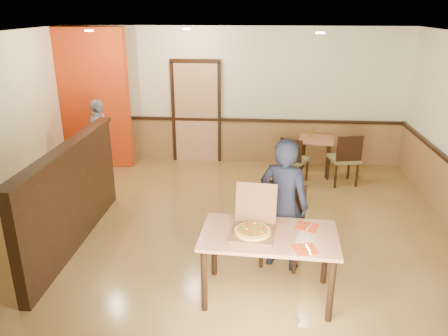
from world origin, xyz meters
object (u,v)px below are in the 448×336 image
Objects in this scene: diner_chair at (284,220)px; pizza_box at (253,228)px; side_table at (316,147)px; main_table at (269,243)px; passerby at (100,139)px; side_chair_right at (345,157)px; condiment at (311,133)px; diner at (283,205)px; side_chair_left at (293,158)px.

pizza_box is (-0.38, -0.80, 0.30)m from diner_chair.
pizza_box is at bearing -105.96° from side_table.
passerby reaches higher than main_table.
main_table is 0.25m from pizza_box.
side_chair_right reaches higher than side_table.
passerby is (-4.65, 0.04, 0.22)m from side_chair_right.
passerby reaches higher than side_chair_right.
condiment is at bearing -62.22° from side_chair_right.
passerby reaches higher than side_table.
pizza_box is at bearing -101.48° from diner_chair.
side_table is 0.44× the size of diner.
diner reaches higher than condiment.
side_table is at bearing 80.14° from pizza_box.
diner_chair reaches higher than side_table.
passerby is at bearing -11.67° from side_chair_right.
passerby reaches higher than pizza_box.
side_chair_left reaches higher than main_table.
diner is 0.74m from pizza_box.
side_chair_right is 0.58× the size of diner.
main_table is at bearing 2.85° from pizza_box.
main_table is 2.59× the size of pizza_box.
side_chair_left is 0.91× the size of side_chair_right.
diner is (-0.33, -2.85, 0.36)m from side_chair_left.
condiment is at bearing -86.77° from passerby.
diner is 3.62m from condiment.
condiment is at bearing -80.74° from diner.
side_table is 1.28× the size of pizza_box.
side_chair_right is 1.31× the size of side_table.
diner_chair is 1.37× the size of side_table.
diner_chair is 3.47m from condiment.
diner_chair is at bearing -103.42° from side_table.
pizza_box is at bearing -104.26° from condiment.
passerby is at bearing -20.06° from diner.
diner is (-1.28, -2.84, 0.31)m from side_chair_right.
passerby is 9.79× the size of condiment.
passerby is at bearing -172.13° from side_table.
diner_chair is at bearing -134.85° from passerby.
side_chair_right is 0.78m from side_table.
diner is at bearing -84.30° from diner_chair.
side_table is 4.86× the size of condiment.
main_table is 4.30m from condiment.
diner is (0.18, 0.66, 0.16)m from main_table.
side_chair_right is 1.67× the size of pizza_box.
pizza_box is at bearing 179.78° from main_table.
side_chair_left is at bearing 84.89° from pizza_box.
side_chair_left is 3.58m from pizza_box.
condiment is (0.37, 0.70, 0.29)m from side_chair_left.
pizza_box is (-0.36, -0.65, 0.01)m from diner.
passerby is (-3.19, 3.54, 0.07)m from main_table.
side_chair_right is 3.13m from diner.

